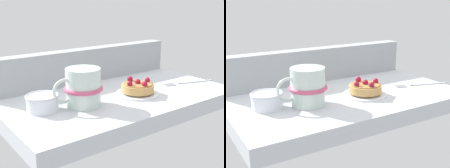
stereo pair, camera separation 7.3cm
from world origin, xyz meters
TOP-DOWN VIEW (x-y plane):
  - ground_plane at (0.00, 0.00)cm, footprint 65.84×38.25cm
  - window_rail_back at (0.00, 16.73)cm, footprint 64.52×4.78cm
  - dessert_plate at (4.31, -4.31)cm, footprint 12.30×12.30cm
  - raspberry_tart at (4.31, -4.31)cm, footprint 9.29×9.29cm
  - coffee_mug at (-13.02, -2.92)cm, footprint 13.61×10.11cm
  - dessert_fork at (25.14, -5.25)cm, footprint 17.20×6.69cm
  - sugar_bowl at (-22.79, -0.25)cm, footprint 8.23×8.23cm

SIDE VIEW (x-z plane):
  - ground_plane at x=0.00cm, z-range -4.38..0.00cm
  - dessert_fork at x=25.14cm, z-range 0.00..0.60cm
  - dessert_plate at x=4.31cm, z-range -0.03..0.89cm
  - sugar_bowl at x=-22.79cm, z-range 0.14..4.24cm
  - raspberry_tart at x=4.31cm, z-range 0.36..4.13cm
  - coffee_mug at x=-13.02cm, z-range -0.04..9.77cm
  - window_rail_back at x=0.00cm, z-range 0.00..10.73cm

